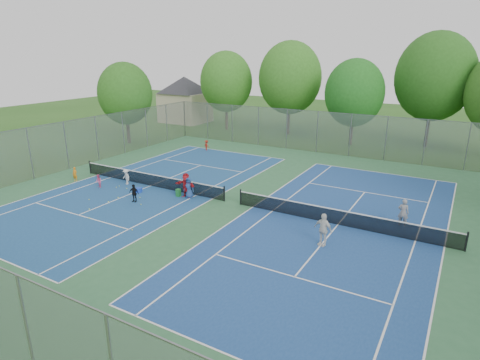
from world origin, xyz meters
name	(u,v)px	position (x,y,z in m)	size (l,w,h in m)	color
ground	(232,203)	(0.00, 0.00, 0.00)	(120.00, 120.00, 0.00)	#2A581B
court_pad	(232,203)	(0.00, 0.00, 0.01)	(32.00, 32.00, 0.01)	#30663E
court_left	(151,186)	(-7.00, 0.00, 0.02)	(10.97, 23.77, 0.01)	navy
court_right	(338,225)	(7.00, 0.00, 0.02)	(10.97, 23.77, 0.01)	navy
net_left	(150,180)	(-7.00, 0.00, 0.46)	(12.87, 0.10, 0.91)	black
net_right	(338,218)	(7.00, 0.00, 0.46)	(12.87, 0.10, 0.91)	black
fence_north	(317,132)	(0.00, 16.00, 2.00)	(32.00, 0.10, 4.00)	gray
fence_west	(66,146)	(-16.00, 0.00, 2.00)	(32.00, 0.10, 4.00)	gray
house	(185,91)	(-22.00, 24.00, 4.21)	(11.03, 11.03, 7.30)	#B7A88C
tree_nw	(226,82)	(-14.00, 22.00, 5.89)	(6.40, 6.40, 9.58)	#443326
tree_nl	(290,78)	(-6.00, 23.00, 6.54)	(7.20, 7.20, 10.69)	#443326
tree_nc	(354,93)	(2.00, 21.00, 5.39)	(6.00, 6.00, 8.85)	#443326
tree_nr	(435,77)	(9.00, 24.00, 7.04)	(7.60, 7.60, 11.42)	#443326
tree_side_w	(125,94)	(-19.00, 10.00, 5.24)	(5.60, 5.60, 8.47)	#443326
ball_crate	(139,190)	(-6.77, -1.46, 0.16)	(0.38, 0.38, 0.33)	#1840BB
ball_hopper	(178,193)	(-3.82, -0.77, 0.27)	(0.27, 0.27, 0.53)	#228032
student_a	(75,174)	(-12.77, -1.94, 0.54)	(0.39, 0.26, 1.08)	orange
student_b	(99,181)	(-9.94, -2.20, 0.50)	(0.49, 0.38, 1.00)	#EF5D91
student_c	(126,177)	(-8.80, -0.60, 0.59)	(0.76, 0.44, 1.17)	silver
student_d	(134,193)	(-5.70, -3.00, 0.60)	(0.71, 0.29, 1.21)	black
student_e	(189,188)	(-3.04, -0.60, 0.72)	(0.70, 0.46, 1.44)	navy
student_f	(186,185)	(-3.27, -0.60, 0.85)	(1.57, 0.50, 1.70)	#A9181E
child_far_baseline	(207,145)	(-9.73, 11.27, 0.52)	(0.67, 0.38, 1.04)	#A42517
instructor	(403,213)	(10.17, 1.70, 0.80)	(0.59, 0.38, 1.61)	gray
teen_court_b	(323,230)	(7.03, -2.86, 0.87)	(1.02, 0.43, 1.75)	silver
tennis_ball_0	(141,205)	(-4.92, -3.25, 0.03)	(0.07, 0.07, 0.07)	#D9E635
tennis_ball_1	(118,198)	(-7.15, -3.05, 0.03)	(0.07, 0.07, 0.07)	#CBEB36
tennis_ball_2	(140,198)	(-5.86, -2.34, 0.03)	(0.07, 0.07, 0.07)	#AEC42D
tennis_ball_3	(109,202)	(-7.10, -3.94, 0.03)	(0.07, 0.07, 0.07)	#F0F138
tennis_ball_4	(89,218)	(-6.00, -6.44, 0.03)	(0.07, 0.07, 0.07)	#B2DA32
tennis_ball_5	(119,186)	(-8.89, -1.26, 0.03)	(0.07, 0.07, 0.07)	#A1C32D
tennis_ball_6	(116,188)	(-8.84, -1.59, 0.03)	(0.07, 0.07, 0.07)	gold
tennis_ball_7	(127,189)	(-8.00, -1.41, 0.03)	(0.07, 0.07, 0.07)	yellow
tennis_ball_8	(89,200)	(-8.53, -4.30, 0.03)	(0.07, 0.07, 0.07)	#B5C42D
tennis_ball_9	(132,230)	(-2.62, -6.39, 0.03)	(0.07, 0.07, 0.07)	gold
tennis_ball_10	(89,209)	(-7.14, -5.47, 0.03)	(0.07, 0.07, 0.07)	#C2E936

